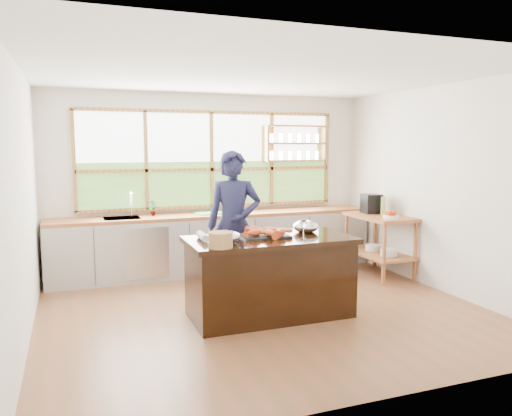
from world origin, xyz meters
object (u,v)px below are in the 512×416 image
wicker_basket (220,240)px  espresso_machine (371,204)px  island (270,277)px  cook (234,225)px

wicker_basket → espresso_machine: bearing=30.3°
espresso_machine → island: bearing=-142.0°
cook → espresso_machine: 2.42m
island → espresso_machine: 2.63m
cook → wicker_basket: cook is taller
espresso_machine → cook: bearing=-160.6°
island → espresso_machine: (2.19, 1.33, 0.59)m
island → wicker_basket: (-0.67, -0.34, 0.52)m
espresso_machine → wicker_basket: 3.32m
island → espresso_machine: bearing=31.3°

